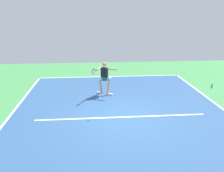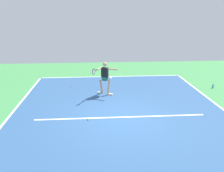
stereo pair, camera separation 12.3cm
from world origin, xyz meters
name	(u,v)px [view 1 (the left image)]	position (x,y,z in m)	size (l,w,h in m)	color
ground_plane	(121,118)	(0.00, 0.00, 0.00)	(21.72, 21.72, 0.00)	#428E4C
court_surface	(121,118)	(0.00, 0.00, 0.00)	(9.28, 12.68, 0.00)	#2D5484
court_line_baseline_near	(110,77)	(0.00, -6.29, 0.00)	(9.28, 0.10, 0.01)	white
court_line_sideline_right	(5,122)	(4.59, 0.00, 0.00)	(0.10, 12.68, 0.01)	white
court_line_service	(121,117)	(0.00, -0.04, 0.00)	(6.96, 0.10, 0.01)	white
court_line_centre_mark	(110,77)	(0.00, -6.09, 0.00)	(0.10, 0.30, 0.01)	white
tennis_player	(104,76)	(0.54, -2.85, 0.98)	(1.27, 1.11, 1.72)	tan
tennis_ball_far_corner	(89,119)	(1.34, 0.13, 0.03)	(0.07, 0.07, 0.07)	#C6E53D
tennis_ball_by_sideline	(70,86)	(2.43, -4.38, 0.03)	(0.07, 0.07, 0.07)	#CCE033
water_bottle	(212,86)	(-5.60, -3.45, 0.11)	(0.07, 0.07, 0.22)	blue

